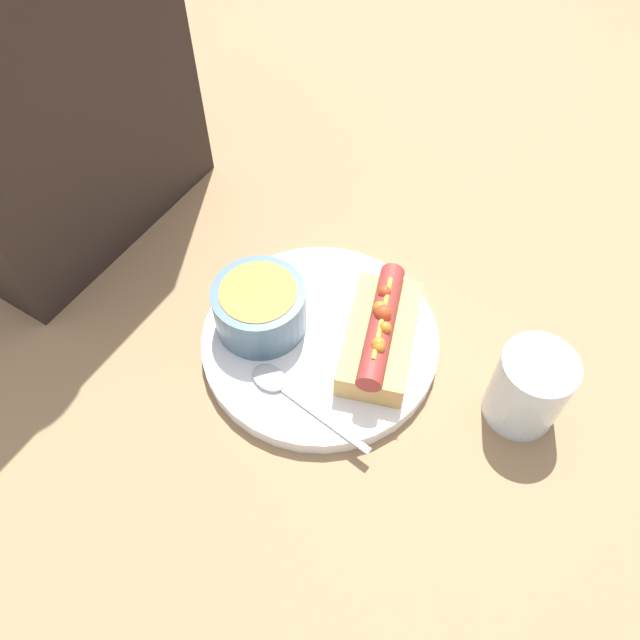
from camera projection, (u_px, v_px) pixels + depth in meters
ground_plane at (320, 345)px, 0.71m from camera, size 4.00×4.00×0.00m
dinner_plate at (320, 341)px, 0.71m from camera, size 0.27×0.27×0.02m
hot_dog at (380, 334)px, 0.67m from camera, size 0.16×0.11×0.06m
soup_bowl at (260, 306)px, 0.68m from camera, size 0.10×0.10×0.06m
spoon at (281, 387)px, 0.65m from camera, size 0.04×0.15×0.01m
drinking_glass at (529, 388)px, 0.63m from camera, size 0.08×0.08×0.09m
seated_diner at (20, 29)px, 0.62m from camera, size 0.32×0.15×0.59m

